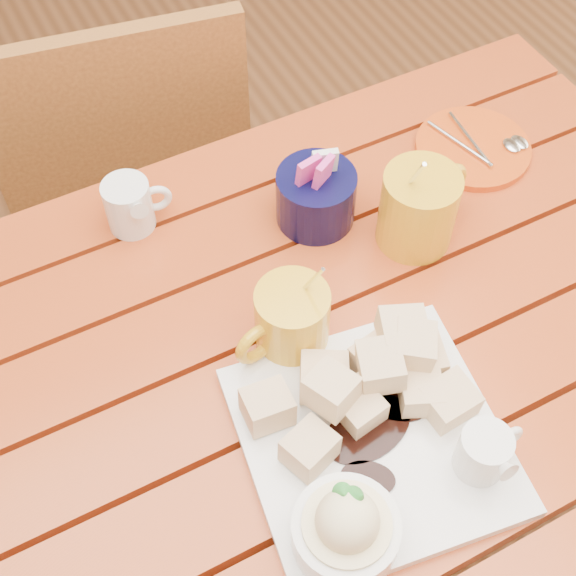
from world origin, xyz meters
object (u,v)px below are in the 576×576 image
table (313,402)px  coffee_mug_left (290,321)px  dessert_plate (372,444)px  orange_saucer (474,148)px  coffee_mug_right (420,207)px  chair_far (130,173)px

table → coffee_mug_left: (-0.02, 0.03, 0.16)m
coffee_mug_left → dessert_plate: bearing=-97.5°
table → orange_saucer: bearing=28.6°
coffee_mug_right → coffee_mug_left: bearing=-177.2°
chair_far → dessert_plate: bearing=101.9°
dessert_plate → chair_far: chair_far is taller
dessert_plate → coffee_mug_right: coffee_mug_right is taller
dessert_plate → coffee_mug_right: bearing=48.6°
dessert_plate → chair_far: bearing=92.0°
dessert_plate → table: bearing=87.3°
dessert_plate → orange_saucer: 0.51m
dessert_plate → orange_saucer: dessert_plate is taller
coffee_mug_left → chair_far: 0.69m
table → chair_far: 0.67m
dessert_plate → coffee_mug_left: size_ratio=2.15×
table → orange_saucer: size_ratio=7.18×
coffee_mug_right → orange_saucer: size_ratio=1.00×
table → dessert_plate: (-0.01, -0.14, 0.14)m
orange_saucer → chair_far: chair_far is taller
table → dessert_plate: dessert_plate is taller
table → coffee_mug_left: coffee_mug_left is taller
table → coffee_mug_right: bearing=27.3°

